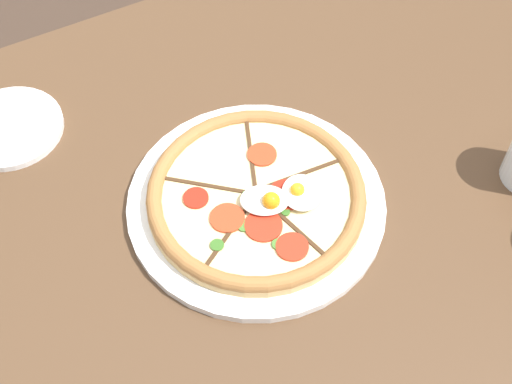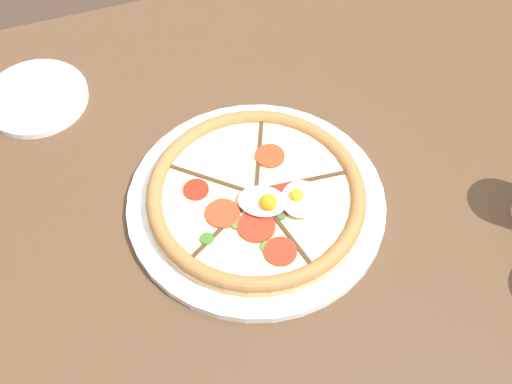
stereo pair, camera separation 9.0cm
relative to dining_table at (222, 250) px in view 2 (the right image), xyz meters
The scene contains 3 objects.
dining_table is the anchor object (origin of this frame).
pizza 0.12m from the dining_table, ahead, with size 0.34×0.34×0.05m.
side_saucer 0.35m from the dining_table, 125.02° to the left, with size 0.15×0.15×0.01m.
Camera 2 is at (-0.12, -0.50, 1.49)m, focal length 50.00 mm.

